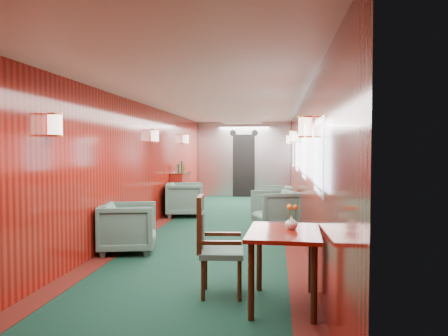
% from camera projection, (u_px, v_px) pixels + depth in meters
% --- Properties ---
extents(room, '(12.00, 12.10, 2.40)m').
position_uv_depth(room, '(220.00, 144.00, 8.17)').
color(room, '#0D2F21').
rests_on(room, ground).
extents(bulkhead, '(2.98, 0.17, 2.39)m').
position_uv_depth(bulkhead, '(244.00, 160.00, 14.05)').
color(bulkhead, '#B5B8BD').
rests_on(bulkhead, ground).
extents(windows_right, '(0.02, 8.60, 0.80)m').
position_uv_depth(windows_right, '(300.00, 153.00, 8.25)').
color(windows_right, silver).
rests_on(windows_right, ground).
extents(wall_sconces, '(2.97, 7.97, 0.25)m').
position_uv_depth(wall_sconces, '(224.00, 136.00, 8.73)').
color(wall_sconces, '#FCE0C4').
rests_on(wall_sconces, ground).
extents(dining_table, '(0.73, 1.01, 0.74)m').
position_uv_depth(dining_table, '(284.00, 243.00, 4.24)').
color(dining_table, maroon).
rests_on(dining_table, ground).
extents(side_chair, '(0.51, 0.53, 1.05)m').
position_uv_depth(side_chair, '(212.00, 241.00, 4.56)').
color(side_chair, '#1B413B').
rests_on(side_chair, ground).
extents(credenza, '(0.33, 1.06, 1.23)m').
position_uv_depth(credenza, '(181.00, 191.00, 10.94)').
color(credenza, maroon).
rests_on(credenza, ground).
extents(flower_vase, '(0.16, 0.16, 0.13)m').
position_uv_depth(flower_vase, '(291.00, 222.00, 4.32)').
color(flower_vase, silver).
rests_on(flower_vase, dining_table).
extents(armchair_left_near, '(0.96, 0.94, 0.73)m').
position_uv_depth(armchair_left_near, '(128.00, 227.00, 6.47)').
color(armchair_left_near, '#1B413B').
rests_on(armchair_left_near, ground).
extents(armchair_left_far, '(0.99, 0.97, 0.77)m').
position_uv_depth(armchair_left_far, '(185.00, 199.00, 9.94)').
color(armchair_left_far, '#1B413B').
rests_on(armchair_left_far, ground).
extents(armchair_right_near, '(1.02, 1.01, 0.73)m').
position_uv_depth(armchair_right_near, '(275.00, 209.00, 8.52)').
color(armchair_right_near, '#1B413B').
rests_on(armchair_right_near, ground).
extents(armchair_right_far, '(0.72, 0.70, 0.65)m').
position_uv_depth(armchair_right_far, '(277.00, 199.00, 10.43)').
color(armchair_right_far, '#1B413B').
rests_on(armchair_right_far, ground).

